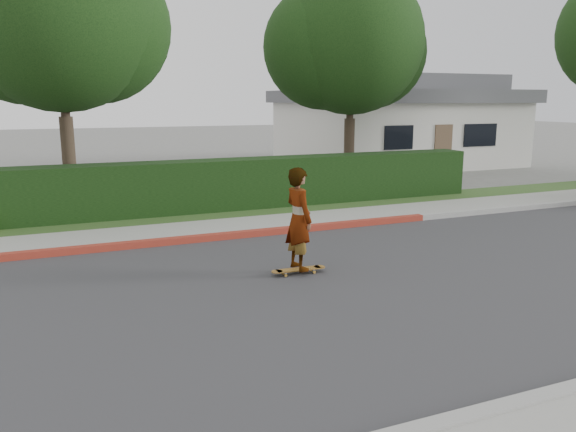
# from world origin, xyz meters

# --- Properties ---
(ground) EXTENTS (120.00, 120.00, 0.00)m
(ground) POSITION_xyz_m (0.00, 0.00, 0.00)
(ground) COLOR slate
(ground) RESTS_ON ground
(road) EXTENTS (60.00, 8.00, 0.01)m
(road) POSITION_xyz_m (0.00, 0.00, 0.01)
(road) COLOR #2D2D30
(road) RESTS_ON ground
(curb_far) EXTENTS (60.00, 0.20, 0.15)m
(curb_far) POSITION_xyz_m (0.00, 4.10, 0.07)
(curb_far) COLOR #9E9E99
(curb_far) RESTS_ON ground
(curb_red_section) EXTENTS (12.00, 0.21, 0.15)m
(curb_red_section) POSITION_xyz_m (-5.00, 4.10, 0.08)
(curb_red_section) COLOR maroon
(curb_red_section) RESTS_ON ground
(sidewalk_far) EXTENTS (60.00, 1.60, 0.12)m
(sidewalk_far) POSITION_xyz_m (0.00, 5.00, 0.06)
(sidewalk_far) COLOR gray
(sidewalk_far) RESTS_ON ground
(planting_strip) EXTENTS (60.00, 1.60, 0.10)m
(planting_strip) POSITION_xyz_m (0.00, 6.60, 0.05)
(planting_strip) COLOR #2D4C1E
(planting_strip) RESTS_ON ground
(hedge) EXTENTS (15.00, 1.00, 1.50)m
(hedge) POSITION_xyz_m (-3.00, 7.20, 0.75)
(hedge) COLOR black
(hedge) RESTS_ON ground
(tree_left) EXTENTS (5.99, 5.21, 8.00)m
(tree_left) POSITION_xyz_m (-7.51, 8.69, 5.26)
(tree_left) COLOR #33261C
(tree_left) RESTS_ON ground
(tree_center) EXTENTS (5.66, 4.84, 7.44)m
(tree_center) POSITION_xyz_m (1.49, 9.19, 4.90)
(tree_center) COLOR #33261C
(tree_center) RESTS_ON ground
(house) EXTENTS (10.60, 8.60, 4.30)m
(house) POSITION_xyz_m (8.00, 16.00, 2.10)
(house) COLOR beige
(house) RESTS_ON ground
(skateboard) EXTENTS (1.05, 0.25, 0.10)m
(skateboard) POSITION_xyz_m (-3.91, 1.03, 0.09)
(skateboard) COLOR #AF7F30
(skateboard) RESTS_ON ground
(skateboarder) EXTENTS (0.52, 0.73, 1.87)m
(skateboarder) POSITION_xyz_m (-3.91, 1.03, 1.04)
(skateboarder) COLOR white
(skateboarder) RESTS_ON skateboard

